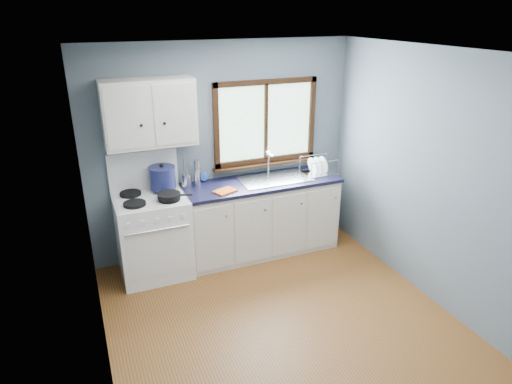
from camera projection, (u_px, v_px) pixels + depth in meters
name	position (u px, v px, depth m)	size (l,w,h in m)	color
floor	(287.00, 329.00, 4.31)	(3.20, 3.60, 0.02)	brown
ceiling	(296.00, 52.00, 3.37)	(3.20, 3.60, 0.02)	white
wall_back	(223.00, 150.00, 5.39)	(3.20, 0.02, 2.50)	slate
wall_front	(452.00, 343.00, 2.29)	(3.20, 0.02, 2.50)	slate
wall_left	(90.00, 243.00, 3.27)	(0.02, 3.60, 2.50)	slate
wall_right	(440.00, 182.00, 4.41)	(0.02, 3.60, 2.50)	slate
gas_range	(153.00, 233.00, 5.05)	(0.76, 0.69, 1.36)	white
base_cabinets	(261.00, 220.00, 5.56)	(1.85, 0.60, 0.88)	silver
countertop	(261.00, 183.00, 5.37)	(1.89, 0.64, 0.04)	black
sink	(275.00, 184.00, 5.45)	(0.84, 0.46, 0.44)	silver
window	(266.00, 128.00, 5.46)	(1.36, 0.10, 1.03)	#9EC6A8
upper_cabinets	(149.00, 113.00, 4.73)	(0.95, 0.35, 0.70)	silver
skillet	(169.00, 195.00, 4.79)	(0.39, 0.30, 0.05)	black
stockpot	(162.00, 177.00, 5.00)	(0.38, 0.38, 0.29)	#1A1E4C
utensil_crock	(187.00, 180.00, 5.18)	(0.14, 0.14, 0.37)	silver
thermos	(197.00, 173.00, 5.17)	(0.07, 0.07, 0.31)	silver
soap_bottle	(204.00, 172.00, 5.30)	(0.10, 0.10, 0.25)	blue
dish_towel	(225.00, 191.00, 5.05)	(0.23, 0.17, 0.02)	#DD5A16
dish_rack	(318.00, 169.00, 5.61)	(0.41, 0.32, 0.21)	silver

